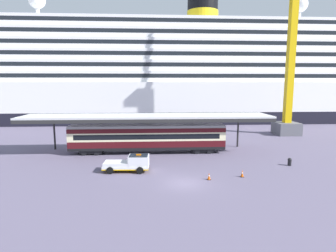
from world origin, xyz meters
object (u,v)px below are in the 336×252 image
(train_carriage, at_px, (148,137))
(quay_bollard, at_px, (290,161))
(traffic_cone_mid, at_px, (209,176))
(dockside_crane, at_px, (293,55))
(cruise_ship, at_px, (172,77))
(service_truck, at_px, (131,163))
(traffic_cone_near, at_px, (242,173))

(train_carriage, xyz_separation_m, quay_bollard, (17.47, -7.54, -1.79))
(traffic_cone_mid, bearing_deg, dockside_crane, 50.27)
(traffic_cone_mid, xyz_separation_m, dockside_crane, (21.21, 25.51, 15.02))
(train_carriage, distance_m, dockside_crane, 33.50)
(cruise_ship, height_order, service_truck, cruise_ship)
(traffic_cone_near, bearing_deg, quay_bollard, 28.21)
(traffic_cone_near, distance_m, traffic_cone_mid, 3.81)
(traffic_cone_near, relative_size, traffic_cone_mid, 1.03)
(cruise_ship, xyz_separation_m, quay_bollard, (10.89, -49.07, -11.44))
(service_truck, xyz_separation_m, quay_bollard, (19.31, 1.12, -0.47))
(train_carriage, relative_size, traffic_cone_mid, 28.96)
(train_carriage, bearing_deg, cruise_ship, 81.00)
(train_carriage, xyz_separation_m, traffic_cone_near, (10.29, -11.39, -1.92))
(train_carriage, bearing_deg, dockside_crane, 25.89)
(train_carriage, height_order, service_truck, train_carriage)
(cruise_ship, distance_m, quay_bollard, 51.55)
(cruise_ship, relative_size, service_truck, 24.67)
(traffic_cone_near, distance_m, dockside_crane, 33.87)
(service_truck, bearing_deg, cruise_ship, 80.48)
(quay_bollard, bearing_deg, traffic_cone_mid, -157.58)
(cruise_ship, bearing_deg, traffic_cone_mid, -90.04)
(train_carriage, bearing_deg, traffic_cone_near, -47.89)
(traffic_cone_near, relative_size, dockside_crane, 0.02)
(traffic_cone_near, bearing_deg, cruise_ship, 94.02)
(cruise_ship, distance_m, traffic_cone_near, 54.30)
(cruise_ship, bearing_deg, service_truck, -99.52)
(cruise_ship, height_order, traffic_cone_near, cruise_ship)
(traffic_cone_mid, distance_m, dockside_crane, 36.42)
(train_carriage, distance_m, quay_bollard, 19.11)
(traffic_cone_near, height_order, dockside_crane, dockside_crane)
(cruise_ship, xyz_separation_m, dockside_crane, (21.17, -28.07, 3.44))
(dockside_crane, bearing_deg, service_truck, -143.22)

